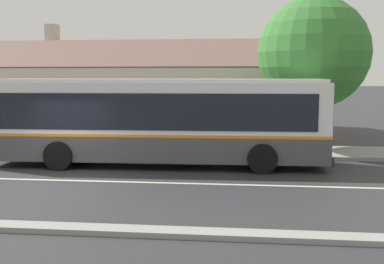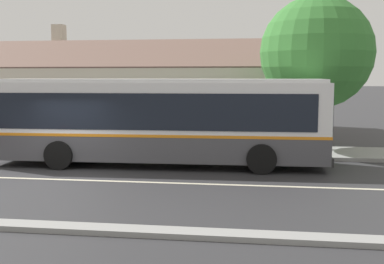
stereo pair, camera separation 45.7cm
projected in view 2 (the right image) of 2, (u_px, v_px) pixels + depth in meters
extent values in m
plane|color=#2D2D30|center=(55.00, 179.00, 15.05)|extent=(300.00, 300.00, 0.00)
cube|color=gray|center=(112.00, 149.00, 20.94)|extent=(60.00, 3.00, 0.15)
cube|color=beige|center=(55.00, 179.00, 15.05)|extent=(60.00, 0.16, 0.01)
cube|color=beige|center=(143.00, 100.00, 28.42)|extent=(20.06, 9.03, 3.61)
cube|color=brown|center=(133.00, 53.00, 25.90)|extent=(20.66, 4.57, 1.80)
cube|color=brown|center=(152.00, 57.00, 30.34)|extent=(20.66, 4.57, 1.80)
cube|color=beige|center=(59.00, 35.00, 29.62)|extent=(0.70, 0.70, 1.20)
cube|color=black|center=(264.00, 102.00, 22.96)|extent=(1.10, 0.06, 1.30)
cube|color=#4C3323|center=(181.00, 120.00, 23.63)|extent=(1.00, 0.06, 2.10)
cube|color=#47474C|center=(158.00, 145.00, 17.45)|extent=(11.93, 2.83, 0.88)
cube|color=orange|center=(158.00, 132.00, 17.39)|extent=(11.95, 2.85, 0.10)
cube|color=white|center=(158.00, 107.00, 17.28)|extent=(11.93, 2.83, 1.74)
cube|color=white|center=(158.00, 81.00, 17.18)|extent=(11.69, 2.70, 0.12)
cube|color=black|center=(164.00, 107.00, 18.54)|extent=(10.91, 0.33, 1.24)
cube|color=black|center=(151.00, 112.00, 16.05)|extent=(10.91, 0.33, 1.24)
cube|color=black|center=(327.00, 111.00, 16.63)|extent=(0.10, 2.20, 1.24)
cube|color=black|center=(328.00, 87.00, 16.54)|extent=(0.09, 1.75, 0.24)
cube|color=black|center=(327.00, 157.00, 16.82)|extent=(0.15, 2.50, 0.28)
cube|color=#197233|center=(127.00, 140.00, 18.86)|extent=(3.32, 0.12, 0.62)
cube|color=black|center=(285.00, 123.00, 18.10)|extent=(0.90, 0.05, 2.37)
cylinder|color=black|center=(260.00, 148.00, 18.30)|extent=(1.01, 0.31, 1.00)
cylinder|color=black|center=(262.00, 159.00, 15.83)|extent=(1.01, 0.31, 1.00)
cylinder|color=black|center=(83.00, 145.00, 19.07)|extent=(1.01, 0.31, 1.00)
cylinder|color=black|center=(59.00, 155.00, 16.60)|extent=(1.01, 0.31, 1.00)
cylinder|color=#4C3828|center=(315.00, 121.00, 20.33)|extent=(0.32, 0.32, 2.67)
sphere|color=#387A33|center=(317.00, 53.00, 20.00)|extent=(4.69, 4.69, 4.69)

